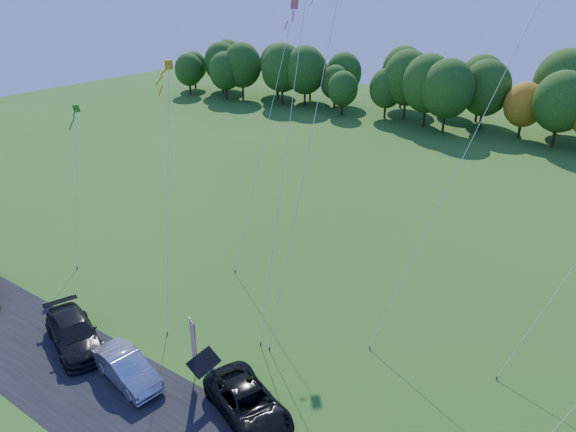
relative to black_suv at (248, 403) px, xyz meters
The scene contains 15 objects.
ground 2.89m from the black_suv, 157.80° to the left, with size 160.00×160.00×0.00m, color #2A5B18.
asphalt_strip 3.99m from the black_suv, 131.28° to the right, with size 90.00×6.00×0.01m, color black.
tree_line 56.12m from the black_suv, 92.64° to the left, with size 116.00×12.00×10.00m, color #1E4711, non-canonical shape.
black_suv is the anchor object (origin of this frame).
silver_sedan 6.74m from the black_suv, 165.83° to the right, with size 1.60×4.58×1.51m, color #B4B5B9.
dark_truck_a 11.27m from the black_suv, behind, with size 2.27×5.59×1.62m, color black.
person_tailgate_a 3.04m from the black_suv, 165.78° to the left, with size 0.61×0.40×1.68m, color silver.
person_tailgate_b 0.70m from the black_suv, 118.24° to the left, with size 0.78×0.61×1.60m, color gray.
feather_flag 4.01m from the black_suv, behind, with size 0.47×0.20×3.70m.
kite_delta_blue 17.72m from the black_suv, 111.32° to the left, with size 3.83×11.57×30.52m.
kite_parafoil_orange 20.43m from the black_suv, 67.79° to the left, with size 8.31×13.78×29.08m.
kite_delta_red 15.23m from the black_suv, 103.87° to the left, with size 2.82×9.40×22.81m.
kite_diamond_yellow 12.34m from the black_suv, 153.41° to the left, with size 3.95×5.75×14.85m.
kite_diamond_green 21.68m from the black_suv, 163.74° to the left, with size 4.24×5.02×10.75m.
kite_diamond_pink 18.99m from the black_suv, 122.76° to the left, with size 1.08×8.02×17.89m.
Camera 1 is at (14.40, -14.93, 18.59)m, focal length 32.00 mm.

